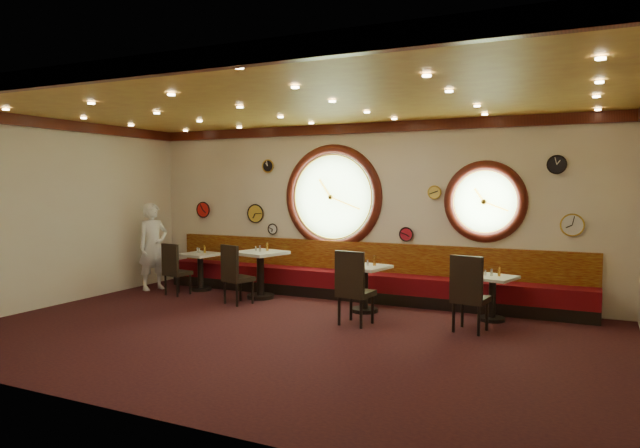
{
  "coord_description": "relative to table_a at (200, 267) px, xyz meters",
  "views": [
    {
      "loc": [
        3.86,
        -6.8,
        2.09
      ],
      "look_at": [
        0.19,
        0.8,
        1.5
      ],
      "focal_mm": 32.0,
      "sensor_mm": 36.0,
      "label": 1
    }
  ],
  "objects": [
    {
      "name": "floor",
      "position": [
        3.11,
        -2.2,
        -0.46
      ],
      "size": [
        9.0,
        6.0,
        0.0
      ],
      "primitive_type": "cube",
      "color": "black",
      "rests_on": "ground"
    },
    {
      "name": "ceiling",
      "position": [
        3.11,
        -2.2,
        2.74
      ],
      "size": [
        9.0,
        6.0,
        0.02
      ],
      "primitive_type": "cube",
      "color": "gold",
      "rests_on": "wall_back"
    },
    {
      "name": "wall_back",
      "position": [
        3.11,
        0.8,
        1.14
      ],
      "size": [
        9.0,
        0.02,
        3.2
      ],
      "primitive_type": "cube",
      "color": "beige",
      "rests_on": "floor"
    },
    {
      "name": "wall_front",
      "position": [
        3.11,
        -5.2,
        1.14
      ],
      "size": [
        9.0,
        0.02,
        3.2
      ],
      "primitive_type": "cube",
      "color": "beige",
      "rests_on": "floor"
    },
    {
      "name": "wall_left",
      "position": [
        -1.39,
        -2.2,
        1.14
      ],
      "size": [
        0.02,
        6.0,
        3.2
      ],
      "primitive_type": "cube",
      "color": "beige",
      "rests_on": "floor"
    },
    {
      "name": "molding_back",
      "position": [
        3.11,
        0.75,
        2.65
      ],
      "size": [
        9.0,
        0.1,
        0.18
      ],
      "primitive_type": "cube",
      "color": "#3E120B",
      "rests_on": "wall_back"
    },
    {
      "name": "molding_front",
      "position": [
        3.11,
        -5.15,
        2.65
      ],
      "size": [
        9.0,
        0.1,
        0.18
      ],
      "primitive_type": "cube",
      "color": "#3E120B",
      "rests_on": "wall_back"
    },
    {
      "name": "molding_left",
      "position": [
        -1.34,
        -2.2,
        2.65
      ],
      "size": [
        0.1,
        6.0,
        0.18
      ],
      "primitive_type": "cube",
      "color": "#3E120B",
      "rests_on": "wall_back"
    },
    {
      "name": "banquette_base",
      "position": [
        3.11,
        0.52,
        -0.36
      ],
      "size": [
        8.0,
        0.55,
        0.2
      ],
      "primitive_type": "cube",
      "color": "black",
      "rests_on": "floor"
    },
    {
      "name": "banquette_seat",
      "position": [
        3.11,
        0.52,
        -0.11
      ],
      "size": [
        8.0,
        0.55,
        0.3
      ],
      "primitive_type": "cube",
      "color": "#56070E",
      "rests_on": "banquette_base"
    },
    {
      "name": "banquette_back",
      "position": [
        3.11,
        0.74,
        0.29
      ],
      "size": [
        8.0,
        0.1,
        0.55
      ],
      "primitive_type": "cube",
      "color": "#651408",
      "rests_on": "wall_back"
    },
    {
      "name": "porthole_left_glass",
      "position": [
        2.51,
        0.8,
        1.39
      ],
      "size": [
        1.66,
        0.02,
        1.66
      ],
      "primitive_type": "cylinder",
      "rotation": [
        1.57,
        0.0,
        0.0
      ],
      "color": "#94C274",
      "rests_on": "wall_back"
    },
    {
      "name": "porthole_left_frame",
      "position": [
        2.51,
        0.78,
        1.39
      ],
      "size": [
        1.98,
        0.18,
        1.98
      ],
      "primitive_type": "torus",
      "rotation": [
        1.57,
        0.0,
        0.0
      ],
      "color": "#3E120B",
      "rests_on": "wall_back"
    },
    {
      "name": "porthole_left_ring",
      "position": [
        2.51,
        0.75,
        1.39
      ],
      "size": [
        1.61,
        0.03,
        1.61
      ],
      "primitive_type": "torus",
      "rotation": [
        1.57,
        0.0,
        0.0
      ],
      "color": "gold",
      "rests_on": "wall_back"
    },
    {
      "name": "porthole_right_glass",
      "position": [
        5.31,
        0.8,
        1.34
      ],
      "size": [
        1.1,
        0.02,
        1.1
      ],
      "primitive_type": "cylinder",
      "rotation": [
        1.57,
        0.0,
        0.0
      ],
      "color": "#94C274",
      "rests_on": "wall_back"
    },
    {
      "name": "porthole_right_frame",
      "position": [
        5.31,
        0.78,
        1.34
      ],
      "size": [
        1.38,
        0.18,
        1.38
      ],
      "primitive_type": "torus",
      "rotation": [
        1.57,
        0.0,
        0.0
      ],
      "color": "#3E120B",
      "rests_on": "wall_back"
    },
    {
      "name": "porthole_right_ring",
      "position": [
        5.31,
        0.75,
        1.34
      ],
      "size": [
        1.09,
        0.03,
        1.09
      ],
      "primitive_type": "torus",
      "rotation": [
        1.57,
        0.0,
        0.0
      ],
      "color": "gold",
      "rests_on": "wall_back"
    },
    {
      "name": "wall_clock_0",
      "position": [
        0.81,
        0.76,
        1.04
      ],
      "size": [
        0.36,
        0.03,
        0.36
      ],
      "primitive_type": "cylinder",
      "rotation": [
        1.57,
        0.0,
        0.0
      ],
      "color": "gold",
      "rests_on": "wall_back"
    },
    {
      "name": "wall_clock_1",
      "position": [
        4.46,
        0.76,
        1.49
      ],
      "size": [
        0.22,
        0.03,
        0.22
      ],
      "primitive_type": "cylinder",
      "rotation": [
        1.57,
        0.0,
        0.0
      ],
      "color": "#FFDA54",
      "rests_on": "wall_back"
    },
    {
      "name": "wall_clock_2",
      "position": [
        1.21,
        0.76,
        0.74
      ],
      "size": [
        0.2,
        0.03,
        0.2
      ],
      "primitive_type": "cylinder",
      "rotation": [
        1.57,
        0.0,
        0.0
      ],
      "color": "white",
      "rests_on": "wall_back"
    },
    {
      "name": "wall_clock_3",
      "position": [
        -0.49,
        0.76,
        1.09
      ],
      "size": [
        0.32,
        0.03,
        0.32
      ],
      "primitive_type": "cylinder",
      "rotation": [
        1.57,
        0.0,
        0.0
      ],
      "color": "red",
      "rests_on": "wall_back"
    },
    {
      "name": "wall_clock_4",
      "position": [
        1.11,
        0.76,
        1.99
      ],
      "size": [
        0.24,
        0.03,
        0.24
      ],
      "primitive_type": "cylinder",
      "rotation": [
        1.57,
        0.0,
        0.0
      ],
      "color": "black",
      "rests_on": "wall_back"
    },
    {
      "name": "wall_clock_5",
      "position": [
        6.66,
        0.76,
        0.99
      ],
      "size": [
        0.34,
        0.03,
        0.34
      ],
      "primitive_type": "cylinder",
      "rotation": [
        1.57,
        0.0,
        0.0
      ],
      "color": "white",
      "rests_on": "wall_back"
    },
    {
      "name": "wall_clock_6",
      "position": [
        3.96,
        0.76,
        0.74
      ],
      "size": [
        0.24,
        0.03,
        0.24
      ],
      "primitive_type": "cylinder",
      "rotation": [
        1.57,
        0.0,
        0.0
      ],
      "color": "red",
      "rests_on": "wall_back"
    },
    {
      "name": "wall_clock_7",
      "position": [
        6.41,
        0.76,
        1.94
      ],
      "size": [
        0.28,
        0.03,
        0.28
      ],
      "primitive_type": "cylinder",
      "rotation": [
        1.57,
        0.0,
        0.0
      ],
      "color": "black",
      "rests_on": "wall_back"
    },
    {
      "name": "table_a",
      "position": [
        0.0,
        0.0,
        0.0
      ],
      "size": [
        0.76,
        0.76,
        0.74
      ],
      "color": "black",
      "rests_on": "floor"
    },
    {
      "name": "table_b",
      "position": [
        1.48,
        -0.16,
        0.08
      ],
      "size": [
        0.96,
        0.96,
        0.87
      ],
      "color": "black",
      "rests_on": "floor"
    },
    {
      "name": "table_c",
      "position": [
        3.61,
        -0.37,
        0.02
      ],
      "size": [
        0.81,
        0.81,
        0.76
      ],
      "color": "black",
      "rests_on": "floor"
    },
    {
      "name": "table_d",
      "position": [
        5.6,
        -0.09,
        -0.03
      ],
      "size": [
        0.77,
        0.77,
        0.69
      ],
      "color": "black",
      "rests_on": "floor"
    },
    {
      "name": "chair_a",
      "position": [
        -0.11,
        -0.65,
        0.1
      ],
      "size": [
        0.46,
        0.46,
        0.61
      ],
      "rotation": [
        0.0,
        0.0,
        -0.14
      ],
      "color": "black",
      "rests_on": "floor"
    },
    {
      "name": "chair_b",
      "position": [
        1.36,
        -0.83,
        0.13
      ],
      "size": [
        0.55,
        0.55,
        0.65
      ],
      "rotation": [
        0.0,
        0.0,
        -0.31
      ],
      "color": "black",
      "rests_on": "floor"
    },
    {
      "name": "chair_c",
      "position": [
        3.79,
        -1.31,
        0.17
      ],
      "size": [
        0.51,
        0.51,
        0.69
      ],
      "rotation": [
        0.0,
        0.0,
        -0.1
      ],
      "color": "black",
      "rests_on": "floor"
    },
    {
      "name": "chair_d",
      "position": [
        5.41,
        -0.98,
        0.17
      ],
      "size": [
        0.52,
        0.52,
        0.68
      ],
      "rotation": [
        0.0,
        0.0,
        -0.13
      ],
      "color": "black",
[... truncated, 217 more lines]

